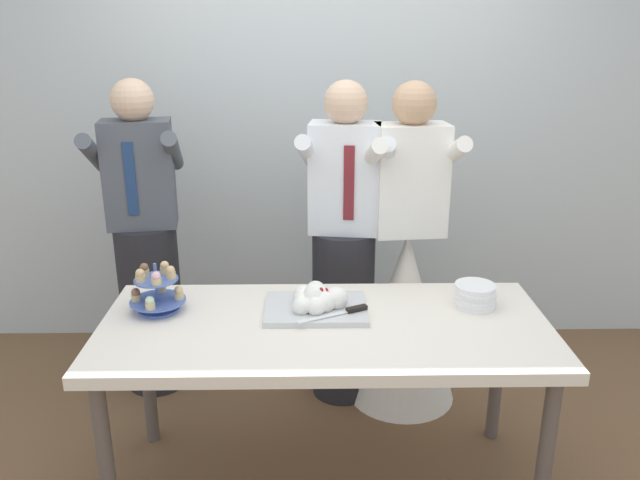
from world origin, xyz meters
The scene contains 8 objects.
rear_wall centered at (0.00, 1.49, 1.45)m, with size 5.20×0.10×2.90m, color silver.
dessert_table centered at (0.00, 0.00, 0.70)m, with size 1.80×0.80×0.78m.
cupcake_stand centered at (-0.69, 0.13, 0.86)m, with size 0.23×0.23×0.21m.
main_cake_tray centered at (-0.03, 0.11, 0.82)m, with size 0.42×0.33×0.12m.
plate_stack centered at (0.64, 0.15, 0.82)m, with size 0.18×0.18×0.10m.
person_groom centered at (0.11, 0.74, 0.75)m, with size 0.52×0.54×1.66m.
person_bride centered at (0.43, 0.69, 0.58)m, with size 0.56×0.56×1.66m.
person_guest centered at (-0.91, 0.84, 0.75)m, with size 0.52×0.55×1.66m.
Camera 1 is at (-0.06, -2.30, 1.92)m, focal length 35.85 mm.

